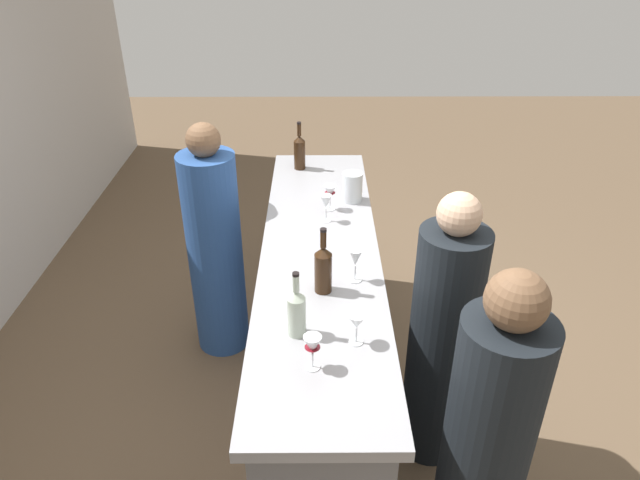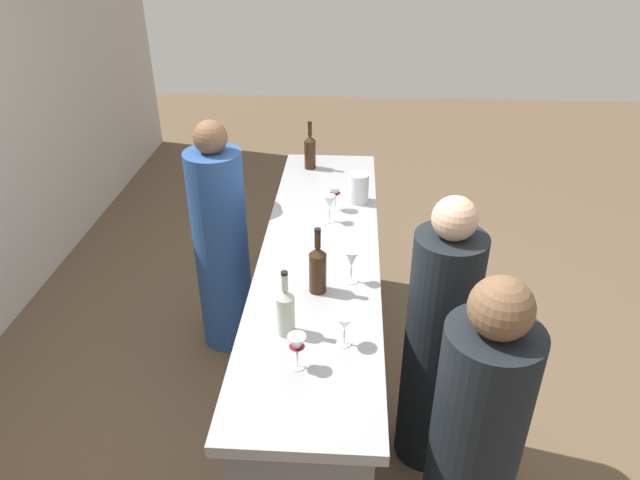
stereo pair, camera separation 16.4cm
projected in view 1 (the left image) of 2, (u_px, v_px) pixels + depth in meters
name	position (u px, v px, depth m)	size (l,w,h in m)	color
ground_plane	(320.00, 390.00, 3.39)	(12.00, 12.00, 0.00)	brown
bar_counter	(320.00, 324.00, 3.14)	(2.50, 0.59, 0.97)	slate
wine_bottle_leftmost_clear_pale	(297.00, 311.00, 2.27)	(0.07, 0.07, 0.29)	#B7C6B2
wine_bottle_second_left_amber_brown	(323.00, 268.00, 2.53)	(0.08, 0.08, 0.32)	#331E0F
wine_bottle_center_amber_brown	(300.00, 151.00, 3.72)	(0.07, 0.07, 0.32)	#331E0F
wine_glass_near_left	(355.00, 259.00, 2.60)	(0.07, 0.07, 0.16)	white
wine_glass_near_center	(357.00, 322.00, 2.23)	(0.08, 0.08, 0.14)	white
wine_glass_near_right	(330.00, 193.00, 3.23)	(0.07, 0.07, 0.15)	white
wine_glass_far_left	(326.00, 203.00, 3.10)	(0.06, 0.06, 0.16)	white
wine_glass_far_center	(312.00, 347.00, 2.11)	(0.07, 0.07, 0.15)	white
water_pitcher	(352.00, 187.00, 3.33)	(0.12, 0.12, 0.17)	silver
person_left_guest	(487.00, 439.00, 2.25)	(0.39, 0.39, 1.45)	black
person_center_guest	(441.00, 343.00, 2.72)	(0.37, 0.37, 1.47)	black
person_right_guest	(215.00, 251.00, 3.43)	(0.42, 0.42, 1.48)	#284C8C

